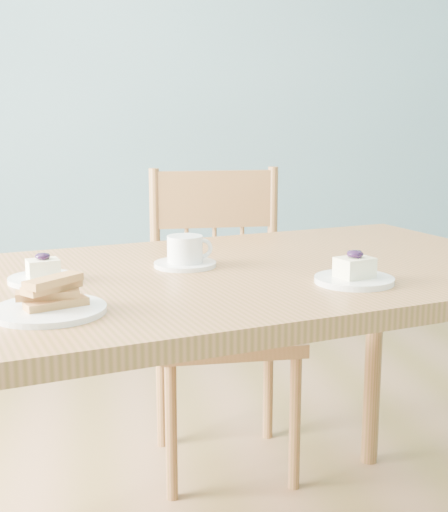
{
  "coord_description": "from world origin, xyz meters",
  "views": [
    {
      "loc": [
        -0.58,
        -1.75,
        1.21
      ],
      "look_at": [
        -0.25,
        -0.04,
        0.86
      ],
      "focal_mm": 50.0,
      "sensor_mm": 36.0,
      "label": 1
    }
  ],
  "objects_px": {
    "dining_table": "(232,303)",
    "cheesecake_plate_near": "(354,275)",
    "dining_chair": "(222,318)",
    "coffee_cup": "(186,253)",
    "cheesecake_plate_far": "(43,274)",
    "biscotti_plate": "(49,302)"
  },
  "relations": [
    {
      "from": "dining_chair",
      "to": "coffee_cup",
      "type": "distance_m",
      "value": 0.71
    },
    {
      "from": "dining_table",
      "to": "coffee_cup",
      "type": "height_order",
      "value": "coffee_cup"
    },
    {
      "from": "coffee_cup",
      "to": "biscotti_plate",
      "type": "height_order",
      "value": "coffee_cup"
    },
    {
      "from": "cheesecake_plate_far",
      "to": "coffee_cup",
      "type": "relative_size",
      "value": 1.02
    },
    {
      "from": "coffee_cup",
      "to": "biscotti_plate",
      "type": "relative_size",
      "value": 0.71
    },
    {
      "from": "biscotti_plate",
      "to": "cheesecake_plate_far",
      "type": "bearing_deg",
      "value": 94.99
    },
    {
      "from": "biscotti_plate",
      "to": "dining_chair",
      "type": "bearing_deg",
      "value": 61.5
    },
    {
      "from": "dining_chair",
      "to": "cheesecake_plate_far",
      "type": "relative_size",
      "value": 6.48
    },
    {
      "from": "cheesecake_plate_near",
      "to": "coffee_cup",
      "type": "xyz_separation_m",
      "value": [
        -0.35,
        0.25,
        0.01
      ]
    },
    {
      "from": "dining_table",
      "to": "cheesecake_plate_far",
      "type": "height_order",
      "value": "cheesecake_plate_far"
    },
    {
      "from": "dining_table",
      "to": "cheesecake_plate_far",
      "type": "distance_m",
      "value": 0.46
    },
    {
      "from": "coffee_cup",
      "to": "cheesecake_plate_far",
      "type": "bearing_deg",
      "value": -162.34
    },
    {
      "from": "dining_chair",
      "to": "biscotti_plate",
      "type": "relative_size",
      "value": 4.7
    },
    {
      "from": "dining_chair",
      "to": "coffee_cup",
      "type": "xyz_separation_m",
      "value": [
        -0.2,
        -0.59,
        0.35
      ]
    },
    {
      "from": "dining_chair",
      "to": "biscotti_plate",
      "type": "distance_m",
      "value": 1.14
    },
    {
      "from": "dining_chair",
      "to": "biscotti_plate",
      "type": "bearing_deg",
      "value": -117.07
    },
    {
      "from": "cheesecake_plate_near",
      "to": "biscotti_plate",
      "type": "relative_size",
      "value": 0.82
    },
    {
      "from": "dining_table",
      "to": "cheesecake_plate_far",
      "type": "bearing_deg",
      "value": 171.84
    },
    {
      "from": "dining_chair",
      "to": "coffee_cup",
      "type": "bearing_deg",
      "value": -107.7
    },
    {
      "from": "cheesecake_plate_near",
      "to": "biscotti_plate",
      "type": "height_order",
      "value": "cheesecake_plate_near"
    },
    {
      "from": "dining_table",
      "to": "cheesecake_plate_near",
      "type": "distance_m",
      "value": 0.32
    },
    {
      "from": "dining_table",
      "to": "biscotti_plate",
      "type": "relative_size",
      "value": 7.93
    }
  ]
}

